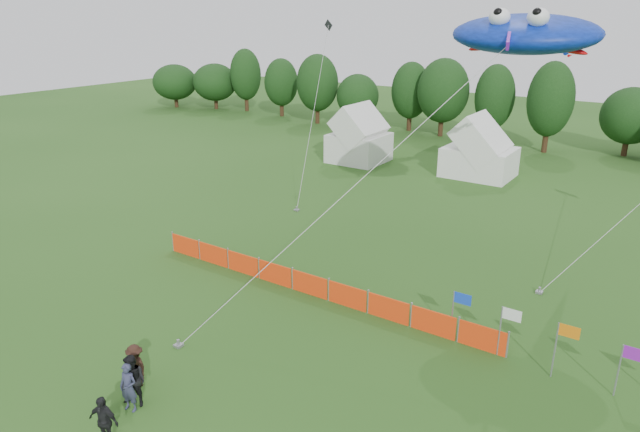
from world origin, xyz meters
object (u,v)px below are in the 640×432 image
Objects in this scene: tent_left at (359,139)px; tent_right at (480,153)px; spectator_b at (133,381)px; spectator_a at (128,387)px; spectator_c at (136,366)px; stingray_kite at (529,34)px; spectator_d at (104,421)px; barrier_fence at (309,284)px.

tent_left is 0.85× the size of tent_right.
spectator_b is at bearing -71.86° from tent_left.
tent_right is 33.22m from spectator_b.
tent_right is at bearing 78.49° from spectator_a.
spectator_a is at bearing -91.12° from spectator_b.
stingray_kite is at bearing 75.18° from spectator_c.
tent_left is at bearing 116.90° from spectator_c.
spectator_a is (10.54, -32.23, -1.13)m from tent_left.
spectator_d is (11.26, -33.67, -1.13)m from tent_left.
tent_left is 33.69m from spectator_b.
spectator_d is at bearing -75.91° from spectator_a.
tent_right is at bearing 6.81° from tent_left.
spectator_a is 0.08× the size of stingray_kite.
spectator_a is (0.43, -33.44, -1.01)m from tent_right.
stingray_kite is at bearing 56.84° from spectator_a.
spectator_a is at bearing -90.92° from barrier_fence.
tent_right is at bearing 113.40° from stingray_kite.
tent_right is (10.11, 1.21, -0.12)m from tent_left.
tent_left is 32.79m from spectator_c.
tent_left is 24.93m from barrier_fence.
tent_right is 0.29× the size of barrier_fence.
barrier_fence is 9.81× the size of spectator_b.
stingray_kite is (6.43, 7.46, 10.71)m from barrier_fence.
stingray_kite reaches higher than spectator_b.
stingray_kite reaches higher than spectator_c.
barrier_fence is 10.61× the size of spectator_d.
tent_right reaches higher than spectator_d.
stingray_kite is (7.01, -16.21, 9.35)m from tent_right.
tent_left is at bearing -173.19° from tent_right.
barrier_fence is at bearing -64.53° from tent_left.
tent_right reaches higher than spectator_a.
tent_right reaches higher than spectator_c.
spectator_a is (-0.16, -9.77, 0.35)m from barrier_fence.
barrier_fence is at bearing 77.56° from spectator_d.
spectator_d is (0.77, -1.67, -0.07)m from spectator_b.
tent_left is at bearing 138.78° from stingray_kite.
tent_right is 33.46m from spectator_a.
spectator_b is at bearing 91.40° from spectator_a.
spectator_a is at bearing -89.26° from tent_right.
spectator_c is (-0.40, -32.50, -1.06)m from tent_right.
stingray_kite is (7.41, 16.29, 10.42)m from spectator_c.
stingray_kite reaches higher than spectator_d.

